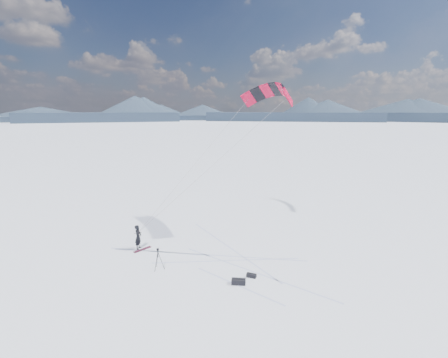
{
  "coord_description": "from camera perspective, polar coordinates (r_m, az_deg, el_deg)",
  "views": [
    {
      "loc": [
        1.84,
        -19.3,
        10.12
      ],
      "look_at": [
        3.75,
        6.3,
        4.66
      ],
      "focal_mm": 26.0,
      "sensor_mm": 36.0,
      "label": 1
    }
  ],
  "objects": [
    {
      "name": "gear_bag_b",
      "position": [
        20.96,
        4.84,
        -16.53
      ],
      "size": [
        0.67,
        0.53,
        0.27
      ],
      "rotation": [
        0.0,
        0.0,
        -0.47
      ],
      "color": "black",
      "rests_on": "ground"
    },
    {
      "name": "power_kite",
      "position": [
        28.7,
        8.18,
        14.57
      ],
      "size": [
        12.33,
        7.91,
        11.18
      ],
      "color": "red",
      "rests_on": "ground"
    },
    {
      "name": "horizon_hills",
      "position": [
        20.21,
        -9.34,
        -4.52
      ],
      "size": [
        704.0,
        704.0,
        10.13
      ],
      "color": "#182333",
      "rests_on": "ground"
    },
    {
      "name": "snow_tracks",
      "position": [
        21.63,
        -10.79,
        -16.1
      ],
      "size": [
        14.76,
        10.25,
        0.01
      ],
      "color": "#AFBADF",
      "rests_on": "ground"
    },
    {
      "name": "snowboard",
      "position": [
        25.28,
        -14.16,
        -11.92
      ],
      "size": [
        1.22,
        1.18,
        0.04
      ],
      "primitive_type": "cube",
      "rotation": [
        0.0,
        0.0,
        0.76
      ],
      "color": "maroon",
      "rests_on": "ground"
    },
    {
      "name": "snowkiter",
      "position": [
        25.55,
        -14.74,
        -11.74
      ],
      "size": [
        0.56,
        0.74,
        1.83
      ],
      "primitive_type": "imported",
      "rotation": [
        0.0,
        0.0,
        1.38
      ],
      "color": "black",
      "rests_on": "ground"
    },
    {
      "name": "ground",
      "position": [
        21.87,
        -8.93,
        -15.7
      ],
      "size": [
        1800.0,
        1800.0,
        0.0
      ],
      "primitive_type": "plane",
      "color": "white"
    },
    {
      "name": "gear_bag_a",
      "position": [
        20.18,
        2.57,
        -17.56
      ],
      "size": [
        0.88,
        0.53,
        0.37
      ],
      "rotation": [
        0.0,
        0.0,
        -0.18
      ],
      "color": "black",
      "rests_on": "ground"
    },
    {
      "name": "tripod",
      "position": [
        21.85,
        -11.52,
        -13.11
      ],
      "size": [
        0.63,
        0.72,
        1.44
      ],
      "rotation": [
        0.0,
        0.0,
        -0.04
      ],
      "color": "black",
      "rests_on": "ground"
    }
  ]
}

